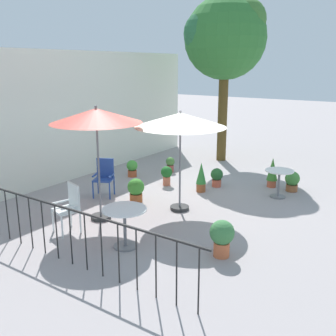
% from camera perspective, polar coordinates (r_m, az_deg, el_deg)
% --- Properties ---
extents(ground_plane, '(60.00, 60.00, 0.00)m').
position_cam_1_polar(ground_plane, '(9.63, 2.39, -5.17)').
color(ground_plane, '#9E9595').
extents(villa_facade, '(11.29, 0.30, 3.69)m').
position_cam_1_polar(villa_facade, '(11.72, -14.43, 7.30)').
color(villa_facade, white).
rests_on(villa_facade, ground).
extents(terrace_railing, '(0.03, 5.29, 1.01)m').
position_cam_1_polar(terrace_railing, '(6.78, -14.10, -8.37)').
color(terrace_railing, black).
rests_on(terrace_railing, ground).
extents(shade_tree, '(2.85, 2.71, 5.49)m').
position_cam_1_polar(shade_tree, '(13.73, 8.32, 18.21)').
color(shade_tree, brown).
rests_on(shade_tree, ground).
extents(patio_umbrella_0, '(2.07, 2.07, 2.33)m').
position_cam_1_polar(patio_umbrella_0, '(8.71, 1.81, 6.86)').
color(patio_umbrella_0, '#2D2D2D').
rests_on(patio_umbrella_0, ground).
extents(patio_umbrella_1, '(1.92, 1.92, 2.49)m').
position_cam_1_polar(patio_umbrella_1, '(8.26, -10.42, 7.30)').
color(patio_umbrella_1, '#2D2D2D').
rests_on(patio_umbrella_1, ground).
extents(cafe_table_0, '(0.71, 0.71, 0.71)m').
position_cam_1_polar(cafe_table_0, '(10.30, 15.89, -1.49)').
color(cafe_table_0, white).
rests_on(cafe_table_0, ground).
extents(cafe_table_1, '(0.82, 0.82, 0.76)m').
position_cam_1_polar(cafe_table_1, '(7.28, -6.34, -7.57)').
color(cafe_table_1, white).
rests_on(cafe_table_1, ground).
extents(patio_chair_0, '(0.60, 0.61, 0.97)m').
position_cam_1_polar(patio_chair_0, '(10.16, -9.28, -1.02)').
color(patio_chair_0, '#244293').
rests_on(patio_chair_0, ground).
extents(patio_chair_1, '(0.54, 0.56, 0.99)m').
position_cam_1_polar(patio_chair_1, '(8.14, -14.18, -5.21)').
color(patio_chair_1, white).
rests_on(patio_chair_1, ground).
extents(potted_plant_0, '(0.44, 0.44, 0.68)m').
position_cam_1_polar(potted_plant_0, '(7.02, 7.87, -9.79)').
color(potted_plant_0, '#C6623A').
rests_on(potted_plant_0, ground).
extents(potted_plant_1, '(0.33, 0.33, 0.51)m').
position_cam_1_polar(potted_plant_1, '(11.85, -5.26, 0.02)').
color(potted_plant_1, '#AD512D').
rests_on(potted_plant_1, ground).
extents(potted_plant_2, '(0.34, 0.34, 0.52)m').
position_cam_1_polar(potted_plant_2, '(10.91, 7.13, -1.25)').
color(potted_plant_2, '#BF553E').
rests_on(potted_plant_2, ground).
extents(potted_plant_3, '(0.42, 0.42, 0.60)m').
position_cam_1_polar(potted_plant_3, '(9.66, -4.70, -3.12)').
color(potted_plant_3, '#AA562B').
rests_on(potted_plant_3, ground).
extents(potted_plant_4, '(0.27, 0.27, 0.80)m').
position_cam_1_polar(potted_plant_4, '(10.40, 4.86, -1.29)').
color(potted_plant_4, '#984F2B').
rests_on(potted_plant_4, ground).
extents(potted_plant_5, '(0.30, 0.30, 0.83)m').
position_cam_1_polar(potted_plant_5, '(11.14, 14.97, -0.52)').
color(potted_plant_5, '#BD573A').
rests_on(potted_plant_5, ground).
extents(potted_plant_6, '(0.39, 0.39, 0.54)m').
position_cam_1_polar(potted_plant_6, '(10.96, 17.67, -1.78)').
color(potted_plant_6, brown).
rests_on(potted_plant_6, ground).
extents(potted_plant_7, '(0.32, 0.32, 0.55)m').
position_cam_1_polar(potted_plant_7, '(10.94, -0.20, -0.91)').
color(potted_plant_7, '#C06648').
rests_on(potted_plant_7, ground).
extents(potted_plant_8, '(0.28, 0.28, 0.48)m').
position_cam_1_polar(potted_plant_8, '(12.29, 0.33, 0.60)').
color(potted_plant_8, brown).
rests_on(potted_plant_8, ground).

